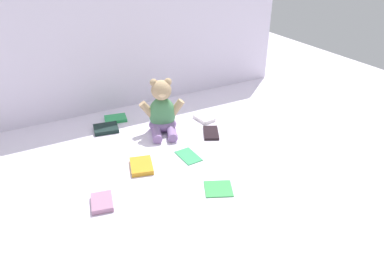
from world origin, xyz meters
name	(u,v)px	position (x,y,z in m)	size (l,w,h in m)	color
ground_plane	(185,137)	(0.00, 0.00, 0.00)	(3.20, 3.20, 0.00)	silver
backdrop_drape	(143,45)	(0.00, 0.46, 0.31)	(1.60, 0.03, 0.62)	silver
teddy_bear	(162,112)	(-0.06, 0.11, 0.09)	(0.21, 0.21, 0.25)	#4C8C59
book_case_0	(218,188)	(-0.06, -0.39, 0.00)	(0.09, 0.10, 0.01)	green
book_case_1	(211,133)	(0.12, -0.03, 0.01)	(0.07, 0.12, 0.01)	black
book_case_2	(102,202)	(-0.46, -0.27, 0.01)	(0.07, 0.10, 0.02)	#A77293
book_case_3	(106,129)	(-0.29, 0.23, 0.01)	(0.09, 0.11, 0.02)	black
book_case_4	(141,166)	(-0.26, -0.13, 0.01)	(0.08, 0.12, 0.02)	orange
book_case_5	(116,119)	(-0.22, 0.31, 0.01)	(0.08, 0.10, 0.01)	green
book_case_6	(188,156)	(-0.06, -0.15, 0.00)	(0.07, 0.12, 0.01)	#36A15F
book_case_7	(204,118)	(0.16, 0.11, 0.01)	(0.07, 0.10, 0.02)	white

